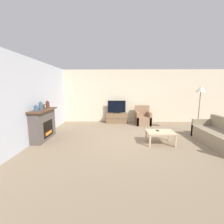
% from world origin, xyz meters
% --- Properties ---
extents(ground_plane, '(24.00, 24.00, 0.00)m').
position_xyz_m(ground_plane, '(0.00, 0.00, 0.00)').
color(ground_plane, '#89755B').
extents(wall_back, '(12.00, 0.06, 2.70)m').
position_xyz_m(wall_back, '(0.00, 2.96, 1.35)').
color(wall_back, beige).
rests_on(wall_back, ground).
extents(wall_left, '(0.06, 12.00, 2.70)m').
position_xyz_m(wall_left, '(-3.32, 0.00, 1.35)').
color(wall_left, silver).
rests_on(wall_left, ground).
extents(fireplace, '(0.46, 1.35, 1.05)m').
position_xyz_m(fireplace, '(-3.12, 0.09, 0.54)').
color(fireplace, '#564C47').
rests_on(fireplace, ground).
extents(mantel_vase_left, '(0.13, 0.13, 0.20)m').
position_xyz_m(mantel_vase_left, '(-3.10, -0.31, 1.14)').
color(mantel_vase_left, '#385670').
rests_on(mantel_vase_left, fireplace).
extents(mantel_vase_centre_left, '(0.12, 0.12, 0.28)m').
position_xyz_m(mantel_vase_centre_left, '(-3.10, -0.01, 1.18)').
color(mantel_vase_centre_left, '#385670').
rests_on(mantel_vase_centre_left, fireplace).
extents(mantel_vase_right, '(0.13, 0.13, 0.26)m').
position_xyz_m(mantel_vase_right, '(-3.10, 0.50, 1.17)').
color(mantel_vase_right, '#512D23').
rests_on(mantel_vase_right, fireplace).
extents(mantel_clock, '(0.08, 0.11, 0.15)m').
position_xyz_m(mantel_clock, '(-3.10, 0.23, 1.13)').
color(mantel_clock, brown).
rests_on(mantel_clock, fireplace).
extents(tv_stand, '(1.05, 0.45, 0.50)m').
position_xyz_m(tv_stand, '(-0.55, 2.66, 0.25)').
color(tv_stand, brown).
rests_on(tv_stand, ground).
extents(tv, '(0.90, 0.18, 0.64)m').
position_xyz_m(tv, '(-0.55, 2.66, 0.80)').
color(tv, black).
rests_on(tv, tv_stand).
extents(armchair, '(0.70, 0.76, 0.91)m').
position_xyz_m(armchair, '(0.73, 2.36, 0.29)').
color(armchair, '#937051').
rests_on(armchair, ground).
extents(coffee_table, '(0.85, 0.63, 0.40)m').
position_xyz_m(coffee_table, '(0.80, -0.27, 0.35)').
color(coffee_table, '#CCB289').
rests_on(coffee_table, ground).
extents(remote, '(0.07, 0.15, 0.02)m').
position_xyz_m(remote, '(0.73, -0.19, 0.41)').
color(remote, black).
rests_on(remote, coffee_table).
extents(couch, '(0.83, 1.98, 0.82)m').
position_xyz_m(couch, '(2.66, -0.40, 0.28)').
color(couch, gray).
rests_on(couch, ground).
extents(floor_lamp, '(0.37, 0.37, 1.84)m').
position_xyz_m(floor_lamp, '(2.59, 0.88, 1.62)').
color(floor_lamp, black).
rests_on(floor_lamp, ground).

